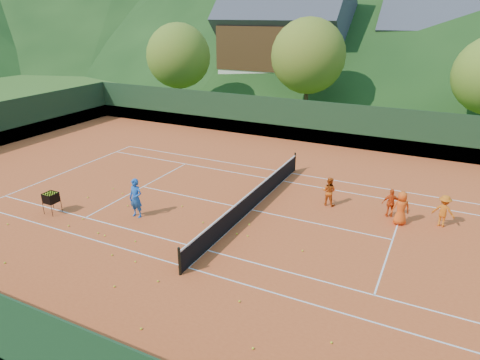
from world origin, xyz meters
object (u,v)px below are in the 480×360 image
at_px(student_c, 401,208).
at_px(tennis_net, 251,200).
at_px(student_a, 329,191).
at_px(student_d, 444,211).
at_px(ball_hopper, 51,198).
at_px(student_b, 391,203).
at_px(coach, 136,198).
at_px(chalet_left, 285,42).
at_px(chalet_mid, 443,51).

height_order(student_c, tennis_net, student_c).
distance_m(student_a, student_d, 5.02).
distance_m(tennis_net, ball_hopper, 9.23).
xyz_separation_m(student_b, student_c, (0.49, -0.57, 0.10)).
height_order(student_a, ball_hopper, student_a).
height_order(student_b, ball_hopper, student_b).
xyz_separation_m(coach, student_d, (12.47, 5.17, -0.19)).
distance_m(student_d, chalet_left, 33.52).
distance_m(coach, student_a, 9.04).
bearing_deg(student_a, student_d, -175.25).
bearing_deg(chalet_left, tennis_net, -71.57).
bearing_deg(tennis_net, student_b, 20.02).
bearing_deg(tennis_net, student_a, 35.07).
bearing_deg(coach, ball_hopper, -158.22).
bearing_deg(ball_hopper, tennis_net, 28.50).
bearing_deg(coach, chalet_mid, 74.89).
distance_m(tennis_net, chalet_mid, 34.81).
relative_size(student_c, student_d, 1.07).
xyz_separation_m(coach, tennis_net, (4.37, 2.95, -0.41)).
bearing_deg(tennis_net, chalet_left, 108.43).
distance_m(coach, ball_hopper, 4.02).
bearing_deg(student_b, student_c, 109.67).
xyz_separation_m(student_a, chalet_left, (-13.08, 27.84, 4.92)).
bearing_deg(student_d, chalet_mid, -76.79).
distance_m(student_c, tennis_net, 6.63).
distance_m(student_c, chalet_mid, 32.68).
relative_size(student_a, chalet_mid, 0.11).
bearing_deg(student_d, ball_hopper, 31.65).
xyz_separation_m(student_b, student_d, (2.17, 0.06, 0.05)).
relative_size(coach, student_d, 1.26).
bearing_deg(coach, chalet_left, 100.26).
bearing_deg(coach, student_b, 26.96).
bearing_deg(student_c, chalet_mid, -112.96).
relative_size(student_d, tennis_net, 0.12).
bearing_deg(chalet_mid, student_c, -89.25).
distance_m(student_b, ball_hopper, 15.51).
bearing_deg(chalet_left, student_c, -59.96).
distance_m(ball_hopper, chalet_mid, 41.13).
bearing_deg(tennis_net, coach, -145.96).
xyz_separation_m(student_c, chalet_left, (-16.43, 28.41, 4.86)).
bearing_deg(chalet_mid, coach, -105.67).
relative_size(student_b, ball_hopper, 1.34).
height_order(coach, chalet_left, chalet_left).
height_order(student_a, chalet_left, chalet_left).
height_order(student_d, chalet_mid, chalet_mid).
height_order(tennis_net, chalet_mid, chalet_mid).
relative_size(tennis_net, chalet_mid, 0.95).
bearing_deg(chalet_left, chalet_mid, 14.04).
relative_size(student_a, student_c, 0.92).
relative_size(student_b, student_d, 0.93).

